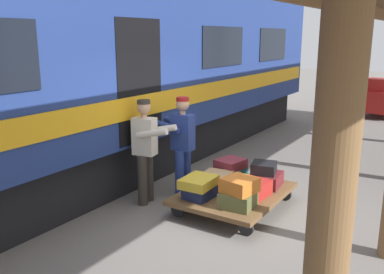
# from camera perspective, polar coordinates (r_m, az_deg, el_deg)

# --- Properties ---
(ground_plane) EXTENTS (60.00, 60.00, 0.00)m
(ground_plane) POSITION_cam_1_polar(r_m,az_deg,el_deg) (6.40, 7.44, -11.19)
(ground_plane) COLOR slate
(train_car) EXTENTS (3.02, 16.13, 4.00)m
(train_car) POSITION_cam_1_polar(r_m,az_deg,el_deg) (7.93, -15.59, 8.71)
(train_car) COLOR navy
(train_car) RESTS_ON ground_plane
(luggage_cart) EXTENTS (1.43, 1.88, 0.28)m
(luggage_cart) POSITION_cam_1_polar(r_m,az_deg,el_deg) (6.70, 5.77, -7.70)
(luggage_cart) COLOR brown
(luggage_cart) RESTS_ON ground_plane
(suitcase_red_plastic) EXTENTS (0.47, 0.52, 0.23)m
(suitcase_red_plastic) POSITION_cam_1_polar(r_m,az_deg,el_deg) (6.52, 8.33, -6.94)
(suitcase_red_plastic) COLOR #AD231E
(suitcase_red_plastic) RESTS_ON luggage_cart
(suitcase_tan_vintage) EXTENTS (0.50, 0.54, 0.24)m
(suitcase_tan_vintage) POSITION_cam_1_polar(r_m,az_deg,el_deg) (6.78, 3.37, -5.93)
(suitcase_tan_vintage) COLOR tan
(suitcase_tan_vintage) RESTS_ON luggage_cart
(suitcase_navy_fabric) EXTENTS (0.41, 0.47, 0.18)m
(suitcase_navy_fabric) POSITION_cam_1_polar(r_m,az_deg,el_deg) (6.38, 1.08, -7.48)
(suitcase_navy_fabric) COLOR navy
(suitcase_navy_fabric) RESTS_ON luggage_cart
(suitcase_maroon_trunk) EXTENTS (0.51, 0.57, 0.21)m
(suitcase_maroon_trunk) POSITION_cam_1_polar(r_m,az_deg,el_deg) (6.97, 10.10, -5.70)
(suitcase_maroon_trunk) COLOR maroon
(suitcase_maroon_trunk) RESTS_ON luggage_cart
(suitcase_teal_softside) EXTENTS (0.41, 0.49, 0.19)m
(suitcase_teal_softside) POSITION_cam_1_polar(r_m,az_deg,el_deg) (7.22, 5.38, -4.94)
(suitcase_teal_softside) COLOR #1E666B
(suitcase_teal_softside) RESTS_ON luggage_cart
(suitcase_olive_duffel) EXTENTS (0.49, 0.51, 0.22)m
(suitcase_olive_duffel) POSITION_cam_1_polar(r_m,az_deg,el_deg) (6.08, 6.30, -8.43)
(suitcase_olive_duffel) COLOR brown
(suitcase_olive_duffel) RESTS_ON luggage_cart
(suitcase_black_hardshell) EXTENTS (0.46, 0.47, 0.18)m
(suitcase_black_hardshell) POSITION_cam_1_polar(r_m,az_deg,el_deg) (6.90, 9.78, -4.18)
(suitcase_black_hardshell) COLOR black
(suitcase_black_hardshell) RESTS_ON suitcase_maroon_trunk
(suitcase_burgundy_valise) EXTENTS (0.48, 0.53, 0.16)m
(suitcase_burgundy_valise) POSITION_cam_1_polar(r_m,az_deg,el_deg) (7.15, 5.29, -3.65)
(suitcase_burgundy_valise) COLOR maroon
(suitcase_burgundy_valise) RESTS_ON suitcase_teal_softside
(suitcase_orange_carryall) EXTENTS (0.50, 0.51, 0.20)m
(suitcase_orange_carryall) POSITION_cam_1_polar(r_m,az_deg,el_deg) (6.01, 6.51, -6.53)
(suitcase_orange_carryall) COLOR #CC6B23
(suitcase_orange_carryall) RESTS_ON suitcase_olive_duffel
(suitcase_yellow_case) EXTENTS (0.45, 0.57, 0.14)m
(suitcase_yellow_case) POSITION_cam_1_polar(r_m,az_deg,el_deg) (6.30, 0.93, -6.15)
(suitcase_yellow_case) COLOR gold
(suitcase_yellow_case) RESTS_ON suitcase_navy_fabric
(porter_in_overalls) EXTENTS (0.67, 0.43, 1.70)m
(porter_in_overalls) POSITION_cam_1_polar(r_m,az_deg,el_deg) (6.98, -1.40, -0.87)
(porter_in_overalls) COLOR navy
(porter_in_overalls) RESTS_ON ground_plane
(porter_by_door) EXTENTS (0.71, 0.50, 1.70)m
(porter_by_door) POSITION_cam_1_polar(r_m,az_deg,el_deg) (6.72, -6.31, -1.53)
(porter_by_door) COLOR #332D28
(porter_by_door) RESTS_ON ground_plane
(baggage_tug) EXTENTS (1.37, 1.86, 1.30)m
(baggage_tug) POSITION_cam_1_polar(r_m,az_deg,el_deg) (15.54, 24.37, 4.85)
(baggage_tug) COLOR #B21E19
(baggage_tug) RESTS_ON ground_plane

